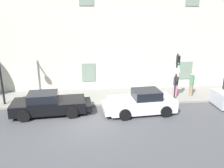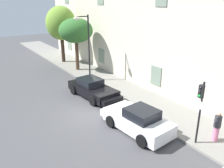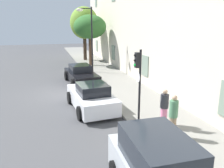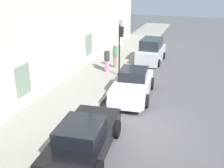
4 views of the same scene
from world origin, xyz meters
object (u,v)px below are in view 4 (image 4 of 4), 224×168
at_px(sportscar_red_lead, 85,136).
at_px(traffic_light, 121,41).
at_px(hatchback_parked, 151,52).
at_px(sportscar_yellow_flank, 132,86).
at_px(pedestrian_strolling, 107,60).
at_px(pedestrian_admiring, 115,55).

xyz_separation_m(sportscar_red_lead, traffic_light, (8.55, 1.21, 1.82)).
bearing_deg(hatchback_parked, sportscar_yellow_flank, -177.19).
distance_m(sportscar_yellow_flank, traffic_light, 3.81).
bearing_deg(pedestrian_strolling, sportscar_red_lead, -165.56).
xyz_separation_m(sportscar_red_lead, pedestrian_strolling, (8.99, 2.31, 0.36)).
height_order(pedestrian_admiring, pedestrian_strolling, pedestrian_admiring).
relative_size(sportscar_red_lead, sportscar_yellow_flank, 1.07).
height_order(sportscar_red_lead, pedestrian_admiring, pedestrian_admiring).
relative_size(sportscar_red_lead, pedestrian_strolling, 3.01).
bearing_deg(sportscar_red_lead, pedestrian_admiring, 11.61).
height_order(traffic_light, pedestrian_strolling, traffic_light).
distance_m(hatchback_parked, pedestrian_admiring, 3.48).
distance_m(sportscar_red_lead, traffic_light, 8.82).
relative_size(sportscar_yellow_flank, pedestrian_admiring, 2.64).
bearing_deg(sportscar_yellow_flank, pedestrian_strolling, 38.36).
height_order(sportscar_yellow_flank, pedestrian_admiring, pedestrian_admiring).
relative_size(hatchback_parked, pedestrian_admiring, 2.14).
bearing_deg(pedestrian_admiring, traffic_light, -151.25).
bearing_deg(hatchback_parked, pedestrian_admiring, 142.78).
height_order(sportscar_yellow_flank, hatchback_parked, hatchback_parked).
bearing_deg(traffic_light, hatchback_parked, -15.73).
bearing_deg(sportscar_yellow_flank, traffic_light, 28.19).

